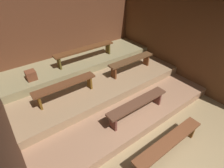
% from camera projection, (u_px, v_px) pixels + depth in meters
% --- Properties ---
extents(ground, '(5.64, 5.76, 0.08)m').
position_uv_depth(ground, '(115.00, 107.00, 4.82)').
color(ground, '#917953').
extents(wall_back, '(5.64, 0.06, 2.73)m').
position_uv_depth(wall_back, '(68.00, 33.00, 5.67)').
color(wall_back, brown).
rests_on(wall_back, ground).
extents(wall_right, '(0.06, 5.76, 2.73)m').
position_uv_depth(wall_right, '(180.00, 39.00, 5.22)').
color(wall_right, '#55321B').
rests_on(wall_right, ground).
extents(platform_lower, '(4.84, 3.68, 0.23)m').
position_uv_depth(platform_lower, '(102.00, 91.00, 5.16)').
color(platform_lower, '#9A6F53').
rests_on(platform_lower, ground).
extents(platform_middle, '(4.84, 2.61, 0.23)m').
position_uv_depth(platform_middle, '(92.00, 77.00, 5.38)').
color(platform_middle, '#9B7A57').
rests_on(platform_middle, platform_lower).
extents(platform_upper, '(4.84, 1.27, 0.23)m').
position_uv_depth(platform_upper, '(81.00, 62.00, 5.69)').
color(platform_upper, '#8B7F57').
rests_on(platform_upper, platform_middle).
extents(bench_floor_center, '(1.77, 0.26, 0.41)m').
position_uv_depth(bench_floor_center, '(169.00, 143.00, 3.43)').
color(bench_floor_center, brown).
rests_on(bench_floor_center, ground).
extents(bench_lower_center, '(1.65, 0.26, 0.41)m').
position_uv_depth(bench_lower_center, '(138.00, 104.00, 4.03)').
color(bench_lower_center, brown).
rests_on(bench_lower_center, platform_lower).
extents(bench_middle_left, '(1.57, 0.26, 0.41)m').
position_uv_depth(bench_middle_left, '(65.00, 86.00, 4.23)').
color(bench_middle_left, '#5A321C').
rests_on(bench_middle_left, platform_middle).
extents(bench_middle_right, '(1.57, 0.26, 0.41)m').
position_uv_depth(bench_middle_right, '(131.00, 61.00, 5.28)').
color(bench_middle_right, brown).
rests_on(bench_middle_right, platform_middle).
extents(bench_upper_center, '(1.97, 0.26, 0.41)m').
position_uv_depth(bench_upper_center, '(85.00, 50.00, 5.37)').
color(bench_upper_center, '#5A3218').
rests_on(bench_upper_center, platform_upper).
extents(wooden_crate_upper, '(0.25, 0.25, 0.25)m').
position_uv_depth(wooden_crate_upper, '(31.00, 75.00, 4.59)').
color(wooden_crate_upper, brown).
rests_on(wooden_crate_upper, platform_upper).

